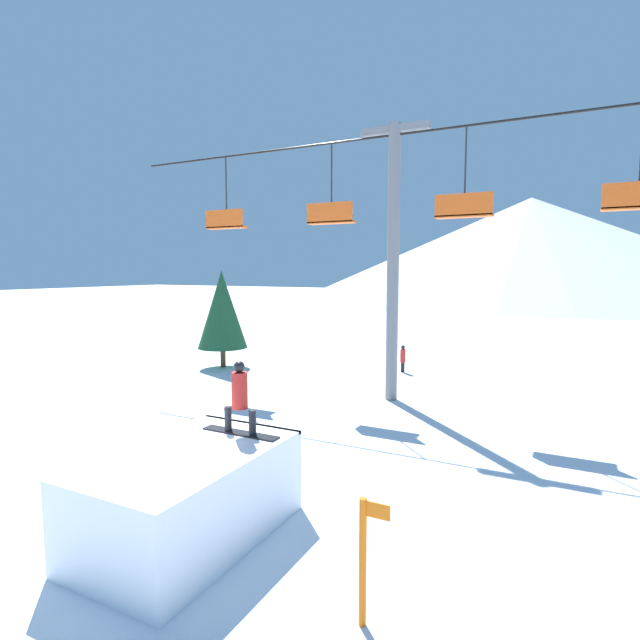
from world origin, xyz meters
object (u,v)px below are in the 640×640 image
object	(u,v)px
snowboarder	(240,399)
distant_skier	(403,358)
pine_tree_near	(222,309)
snow_ramp	(189,496)
trail_marker	(364,558)

from	to	relation	value
snowboarder	distant_skier	distance (m)	14.09
snowboarder	pine_tree_near	xyz separation A→B (m)	(-9.18, 11.16, 0.54)
snow_ramp	trail_marker	xyz separation A→B (m)	(3.42, -0.59, 0.15)
trail_marker	distant_skier	xyz separation A→B (m)	(-4.51, 15.71, -0.24)
snow_ramp	pine_tree_near	xyz separation A→B (m)	(-8.98, 12.34, 1.98)
snow_ramp	snowboarder	bearing A→B (deg)	79.89
pine_tree_near	trail_marker	world-z (taller)	pine_tree_near
pine_tree_near	distant_skier	distance (m)	8.62
distant_skier	snow_ramp	bearing A→B (deg)	-85.88
snowboarder	pine_tree_near	world-z (taller)	pine_tree_near
pine_tree_near	distant_skier	xyz separation A→B (m)	(7.89, 2.79, -2.07)
trail_marker	snowboarder	bearing A→B (deg)	151.18
trail_marker	distant_skier	size ratio (longest dim) A/B	1.39
snow_ramp	trail_marker	distance (m)	3.47
snow_ramp	pine_tree_near	world-z (taller)	pine_tree_near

